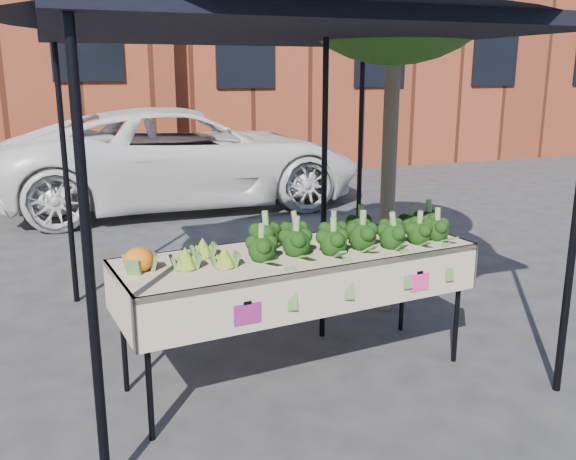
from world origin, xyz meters
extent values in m
plane|color=#2D2D2F|center=(0.00, 0.00, 0.00)|extent=(90.00, 90.00, 0.00)
cube|color=beige|center=(0.21, 0.00, 0.45)|extent=(2.47, 1.04, 0.90)
cube|color=#F22D8C|center=(-0.33, -0.41, 0.70)|extent=(0.17, 0.01, 0.12)
cube|color=#F92F90|center=(0.91, -0.41, 0.70)|extent=(0.17, 0.01, 0.12)
ellipsoid|color=black|center=(0.60, 0.02, 1.01)|extent=(1.57, 0.54, 0.23)
ellipsoid|color=#98A927|center=(-0.45, -0.02, 0.99)|extent=(0.40, 0.44, 0.17)
ellipsoid|color=orange|center=(-0.84, -0.05, 0.98)|extent=(0.17, 0.17, 0.16)
imported|color=white|center=(0.70, 5.96, 2.76)|extent=(1.58, 2.57, 5.53)
camera|label=1|loc=(-1.28, -3.70, 2.06)|focal=38.99mm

